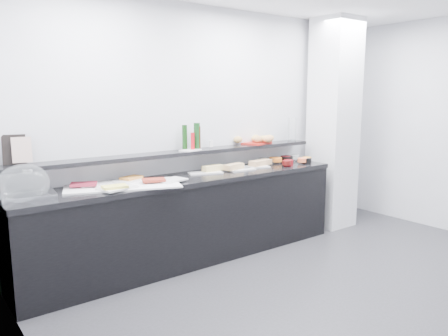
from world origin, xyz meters
TOP-DOWN VIEW (x-y plane):
  - ground at (0.00, 0.00)m, footprint 5.00×5.00m
  - back_wall at (0.00, 2.00)m, footprint 5.00×0.02m
  - column at (1.50, 1.65)m, footprint 0.50×0.50m
  - buffet_cabinet at (-0.70, 1.70)m, footprint 3.60×0.60m
  - counter_top at (-0.70, 1.70)m, footprint 3.62×0.62m
  - wall_shelf at (-0.70, 1.88)m, footprint 3.60×0.25m
  - cloche_base at (-2.32, 1.74)m, footprint 0.54×0.40m
  - cloche_dome at (-2.32, 1.67)m, footprint 0.48×0.36m
  - linen_runner at (-1.46, 1.68)m, footprint 1.15×0.81m
  - platter_meat_a at (-1.67, 1.83)m, footprint 0.30×0.22m
  - food_meat_a at (-1.78, 1.80)m, footprint 0.27×0.23m
  - platter_salmon at (-1.36, 1.81)m, footprint 0.35×0.28m
  - food_salmon at (-1.30, 1.82)m, footprint 0.24×0.20m
  - platter_cheese at (-1.57, 1.55)m, footprint 0.36×0.29m
  - food_cheese at (-1.60, 1.52)m, footprint 0.23×0.16m
  - platter_meat_b at (-1.01, 1.56)m, footprint 0.32×0.25m
  - food_meat_b at (-1.19, 1.59)m, footprint 0.25×0.21m
  - sandwich_plate_left at (-0.47, 1.76)m, footprint 0.40×0.27m
  - sandwich_food_left at (-0.36, 1.77)m, footprint 0.24×0.10m
  - tongs_left at (-0.46, 1.76)m, footprint 0.15×0.08m
  - sandwich_plate_mid at (-0.03, 1.67)m, footprint 0.32×0.16m
  - sandwich_food_mid at (-0.11, 1.71)m, footprint 0.27×0.15m
  - tongs_mid at (-0.18, 1.61)m, footprint 0.15×0.08m
  - sandwich_plate_right at (0.19, 1.75)m, footprint 0.42×0.27m
  - sandwich_food_right at (0.31, 1.75)m, footprint 0.31×0.15m
  - tongs_right at (0.19, 1.75)m, footprint 0.15×0.08m
  - bowl_glass_fruit at (0.49, 1.84)m, footprint 0.24×0.24m
  - fill_glass_fruit at (0.62, 1.81)m, footprint 0.18×0.18m
  - bowl_black_jam at (0.82, 1.81)m, footprint 0.20×0.20m
  - fill_black_jam at (0.82, 1.83)m, footprint 0.17×0.17m
  - bowl_glass_cream at (0.90, 1.81)m, footprint 0.27×0.27m
  - fill_glass_cream at (0.97, 1.84)m, footprint 0.17×0.17m
  - bowl_red_jam at (0.62, 1.58)m, footprint 0.15×0.15m
  - fill_red_jam at (0.55, 1.55)m, footprint 0.13×0.13m
  - bowl_glass_salmon at (0.93, 1.62)m, footprint 0.19×0.19m
  - fill_glass_salmon at (0.85, 1.58)m, footprint 0.12×0.12m
  - bowl_black_fruit at (0.90, 1.55)m, footprint 0.12×0.12m
  - fill_black_fruit at (0.95, 1.60)m, footprint 0.14×0.14m
  - framed_print at (-2.31, 1.96)m, footprint 0.20×0.11m
  - print_art at (-2.26, 1.92)m, footprint 0.16×0.08m
  - condiment_tray at (-0.60, 1.85)m, footprint 0.26×0.21m
  - bottle_green_a at (-0.63, 1.92)m, footprint 0.06×0.06m
  - bottle_brown at (-0.49, 1.87)m, footprint 0.08×0.08m
  - bottle_green_b at (-0.50, 1.87)m, footprint 0.08×0.08m
  - bottle_hot at (-0.57, 1.85)m, footprint 0.05×0.05m
  - shaker_salt at (-0.30, 1.90)m, footprint 0.04×0.04m
  - shaker_pepper at (-0.28, 1.91)m, footprint 0.04×0.04m
  - bread_tray at (0.39, 1.91)m, footprint 0.42×0.36m
  - bread_roll_nw at (0.15, 1.97)m, footprint 0.12×0.08m
  - bread_roll_n at (0.40, 1.93)m, footprint 0.15×0.11m
  - bread_roll_ne at (0.44, 1.98)m, footprint 0.14×0.11m
  - bread_roll_sw at (0.35, 1.84)m, footprint 0.15×0.12m
  - bread_roll_s at (0.48, 1.79)m, footprint 0.16×0.13m
  - bread_roll_se at (0.46, 1.80)m, footprint 0.14×0.10m
  - bread_roll_midw at (0.46, 1.86)m, footprint 0.17×0.12m
  - bread_roll_mide at (0.57, 1.88)m, footprint 0.15×0.11m
  - carafe at (0.97, 1.88)m, footprint 0.12×0.12m

SIDE VIEW (x-z plane):
  - ground at x=0.00m, z-range 0.00..0.00m
  - buffet_cabinet at x=-0.70m, z-range 0.00..0.85m
  - counter_top at x=-0.70m, z-range 0.85..0.90m
  - linen_runner at x=-1.46m, z-range 0.90..0.91m
  - sandwich_plate_left at x=-0.47m, z-range 0.90..0.91m
  - sandwich_plate_mid at x=-0.03m, z-range 0.90..0.91m
  - sandwich_plate_right at x=0.19m, z-range 0.90..0.91m
  - tongs_left at x=-0.46m, z-range 0.91..0.92m
  - tongs_mid at x=-0.18m, z-range 0.91..0.92m
  - tongs_right at x=0.19m, z-range 0.91..0.92m
  - cloche_base at x=-2.32m, z-range 0.90..0.94m
  - platter_meat_a at x=-1.67m, z-range 0.92..0.93m
  - platter_salmon at x=-1.36m, z-range 0.92..0.93m
  - platter_cheese at x=-1.57m, z-range 0.92..0.93m
  - platter_meat_b at x=-1.01m, z-range 0.92..0.93m
  - bowl_glass_fruit at x=0.49m, z-range 0.90..0.97m
  - bowl_black_jam at x=0.82m, z-range 0.90..0.97m
  - bowl_glass_cream at x=0.90m, z-range 0.90..0.97m
  - bowl_red_jam at x=0.62m, z-range 0.90..0.97m
  - bowl_glass_salmon at x=0.93m, z-range 0.90..0.97m
  - bowl_black_fruit at x=0.90m, z-range 0.90..0.97m
  - food_meat_a at x=-1.78m, z-range 0.93..0.95m
  - food_salmon at x=-1.30m, z-range 0.93..0.95m
  - food_cheese at x=-1.60m, z-range 0.93..0.95m
  - food_meat_b at x=-1.19m, z-range 0.93..0.95m
  - sandwich_food_left at x=-0.36m, z-range 0.91..0.97m
  - sandwich_food_mid at x=-0.11m, z-range 0.91..0.97m
  - sandwich_food_right at x=0.31m, z-range 0.91..0.97m
  - fill_glass_fruit at x=0.62m, z-range 0.92..0.97m
  - fill_black_jam at x=0.82m, z-range 0.92..0.97m
  - fill_glass_cream at x=0.97m, z-range 0.92..0.97m
  - fill_red_jam at x=0.55m, z-range 0.92..0.97m
  - fill_glass_salmon at x=0.85m, z-range 0.92..0.97m
  - fill_black_fruit at x=0.95m, z-range 0.92..0.97m
  - cloche_dome at x=-2.32m, z-range 0.86..1.20m
  - wall_shelf at x=-0.70m, z-range 1.11..1.15m
  - condiment_tray at x=-0.60m, z-range 1.15..1.16m
  - bread_tray at x=0.39m, z-range 1.15..1.17m
  - shaker_salt at x=-0.30m, z-range 1.16..1.23m
  - shaker_pepper at x=-0.28m, z-range 1.16..1.23m
  - bread_roll_nw at x=0.15m, z-range 1.17..1.25m
  - bread_roll_n at x=0.40m, z-range 1.17..1.25m
  - bread_roll_ne at x=0.44m, z-range 1.17..1.25m
  - bread_roll_sw at x=0.35m, z-range 1.17..1.25m
  - bread_roll_s at x=0.48m, z-range 1.17..1.25m
  - bread_roll_se at x=0.46m, z-range 1.17..1.25m
  - bread_roll_midw at x=0.46m, z-range 1.17..1.25m
  - bread_roll_mide at x=0.57m, z-range 1.17..1.25m
  - bottle_hot at x=-0.57m, z-range 1.16..1.34m
  - framed_print at x=-2.31m, z-range 1.15..1.41m
  - print_art at x=-2.26m, z-range 1.17..1.39m
  - bottle_brown at x=-0.49m, z-range 1.16..1.40m
  - bottle_green_a at x=-0.63m, z-range 1.16..1.42m
  - carafe at x=0.97m, z-range 1.15..1.45m
  - bottle_green_b at x=-0.50m, z-range 1.16..1.44m
  - back_wall at x=0.00m, z-range 0.00..2.70m
  - column at x=1.50m, z-range 0.00..2.70m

